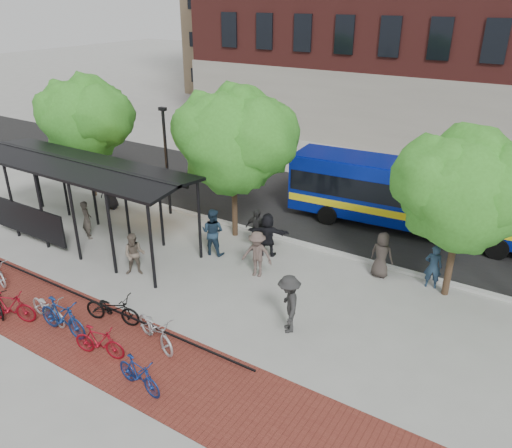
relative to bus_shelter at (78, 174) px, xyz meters
The scene contains 28 objects.
ground 8.68m from the bus_shelter, ahead, with size 160.00×160.00×0.00m, color #9E9E99.
asphalt_street 12.12m from the bus_shelter, 46.19° to the left, with size 160.00×8.00×0.01m, color black.
curb 9.74m from the bus_shelter, 28.84° to the left, with size 160.00×0.25×0.12m, color #B7B7B2.
brick_strip 8.19m from the bus_shelter, 36.40° to the right, with size 24.00×3.00×0.01m, color maroon.
bike_rack_rail 6.74m from the bus_shelter, 36.84° to the right, with size 12.00×0.05×0.95m, color black.
bus_shelter is the anchor object (origin of this frame).
tree_a 5.52m from the bus_shelter, 134.60° to the left, with size 4.90×4.00×6.18m.
tree_b 6.64m from the bus_shelter, 36.21° to the left, with size 5.15×4.20×6.47m.
tree_c 14.77m from the bus_shelter, 15.06° to the left, with size 4.66×3.80×5.92m.
lamp_post_left 4.24m from the bus_shelter, 74.47° to the left, with size 0.35×0.20×5.12m.
bus 14.39m from the bus_shelter, 36.12° to the left, with size 11.32×3.31×3.02m.
bike_5 6.43m from the bus_shelter, 64.51° to the right, with size 0.51×1.81×1.09m, color maroon.
bike_6 6.44m from the bus_shelter, 52.48° to the right, with size 0.63×1.82×0.96m, color #ACACAE.
bike_7 7.09m from the bus_shelter, 46.99° to the right, with size 0.57×2.02×1.21m, color navy.
bike_8 6.98m from the bus_shelter, 33.90° to the right, with size 0.68×1.95×1.02m, color black.
bike_9 8.47m from the bus_shelter, 38.40° to the right, with size 0.47×1.67×1.00m, color maroon.
bike_10 8.64m from the bus_shelter, 27.02° to the right, with size 0.71×2.05×1.08m, color #B2B1B4.
bike_11 10.22m from the bus_shelter, 33.16° to the right, with size 0.47×1.66×1.00m, color navy.
pedestrian_0 4.10m from the bus_shelter, 120.48° to the left, with size 0.89×0.58×1.82m, color black.
pedestrian_1 2.15m from the bus_shelter, 125.65° to the left, with size 0.62×0.41×1.71m, color #453F37.
pedestrian_2 6.02m from the bus_shelter, 19.19° to the left, with size 0.96×0.74×1.97m, color #1E3347.
pedestrian_3 8.18m from the bus_shelter, ahead, with size 1.17×0.67×1.81m, color brown.
pedestrian_4 7.64m from the bus_shelter, 24.98° to the left, with size 1.06×0.44×1.81m, color #2A2A2A.
pedestrian_5 8.13m from the bus_shelter, 21.89° to the left, with size 1.69×0.54×1.82m, color black.
pedestrian_6 12.50m from the bus_shelter, 17.73° to the left, with size 0.87×0.57×1.78m, color #3B332F.
pedestrian_7 14.30m from the bus_shelter, 16.35° to the left, with size 0.61×0.40×1.68m, color #223851.
pedestrian_8 4.54m from the bus_shelter, 14.81° to the right, with size 0.81×0.63×1.68m, color brown.
pedestrian_9 10.66m from the bus_shelter, ahead, with size 1.26×0.72×1.95m, color #292929.
Camera 1 is at (8.29, -13.01, 9.69)m, focal length 35.00 mm.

